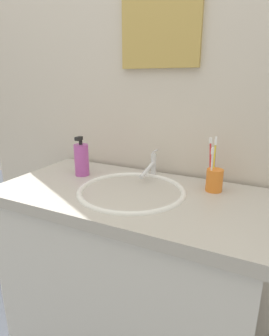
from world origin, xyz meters
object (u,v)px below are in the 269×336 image
(toothbrush_red, at_px, (210,160))
(wall_mirror, at_px, (161,7))
(faucet, at_px, (151,166))
(toothbrush_cup, at_px, (214,180))
(toothbrush_yellow, at_px, (214,161))
(toothbrush_white, at_px, (212,167))
(soap_dispenser, at_px, (82,159))
(toothbrush_purple, at_px, (215,159))

(toothbrush_red, xyz_separation_m, wall_mirror, (-0.28, 0.11, 0.60))
(faucet, bearing_deg, toothbrush_cup, -8.54)
(toothbrush_cup, xyz_separation_m, toothbrush_yellow, (-0.01, 0.02, 0.07))
(toothbrush_white, bearing_deg, soap_dispenser, -174.95)
(toothbrush_purple, bearing_deg, toothbrush_yellow, -83.40)
(toothbrush_white, distance_m, toothbrush_yellow, 0.05)
(toothbrush_purple, height_order, toothbrush_yellow, toothbrush_purple)
(faucet, relative_size, toothbrush_yellow, 0.88)
(toothbrush_purple, xyz_separation_m, toothbrush_yellow, (0.00, -0.02, -0.00))
(soap_dispenser, bearing_deg, toothbrush_purple, 11.14)
(toothbrush_red, bearing_deg, toothbrush_cup, -44.64)
(toothbrush_cup, bearing_deg, toothbrush_yellow, 115.81)
(faucet, xyz_separation_m, toothbrush_cup, (0.29, -0.04, -0.01))
(soap_dispenser, xyz_separation_m, wall_mirror, (0.29, 0.21, 0.64))
(soap_dispenser, distance_m, wall_mirror, 0.73)
(toothbrush_white, bearing_deg, toothbrush_yellow, 90.26)
(toothbrush_red, bearing_deg, soap_dispenser, -170.07)
(toothbrush_cup, distance_m, toothbrush_white, 0.06)
(toothbrush_purple, xyz_separation_m, wall_mirror, (-0.29, 0.09, 0.60))
(toothbrush_white, xyz_separation_m, soap_dispenser, (-0.58, -0.05, -0.03))
(toothbrush_yellow, height_order, soap_dispenser, toothbrush_yellow)
(soap_dispenser, bearing_deg, toothbrush_cup, 6.92)
(toothbrush_red, relative_size, toothbrush_yellow, 1.02)
(toothbrush_yellow, relative_size, soap_dispenser, 1.08)
(faucet, relative_size, toothbrush_cup, 1.95)
(toothbrush_red, relative_size, soap_dispenser, 1.11)
(toothbrush_red, height_order, toothbrush_yellow, toothbrush_red)
(toothbrush_purple, distance_m, toothbrush_yellow, 0.02)
(toothbrush_yellow, bearing_deg, faucet, 175.77)
(wall_mirror, bearing_deg, toothbrush_purple, -18.15)
(faucet, distance_m, toothbrush_cup, 0.30)
(toothbrush_purple, bearing_deg, toothbrush_white, -87.80)
(faucet, relative_size, toothbrush_white, 1.00)
(faucet, bearing_deg, toothbrush_white, -12.88)
(toothbrush_white, distance_m, wall_mirror, 0.69)
(toothbrush_cup, relative_size, soap_dispenser, 0.49)
(toothbrush_red, distance_m, toothbrush_white, 0.05)
(toothbrush_cup, bearing_deg, wall_mirror, 155.65)
(toothbrush_red, bearing_deg, toothbrush_purple, 47.01)
(toothbrush_red, distance_m, wall_mirror, 0.67)
(toothbrush_cup, relative_size, toothbrush_white, 0.51)
(faucet, xyz_separation_m, toothbrush_purple, (0.28, -0.00, 0.07))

